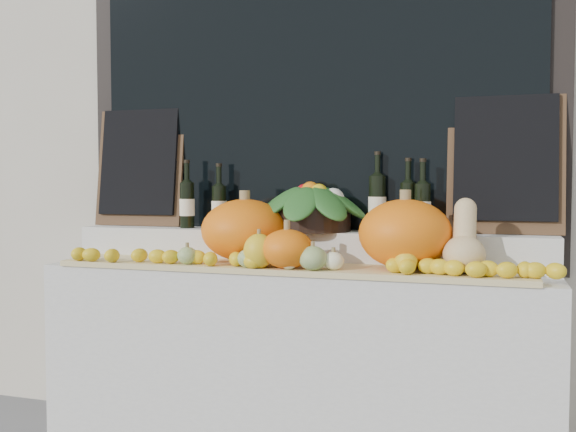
% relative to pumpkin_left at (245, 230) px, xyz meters
% --- Properties ---
extents(storefront_facade, '(7.00, 0.94, 4.50)m').
position_rel_pumpkin_left_xyz_m(storefront_facade, '(0.22, 0.75, 1.20)').
color(storefront_facade, beige).
rests_on(storefront_facade, ground).
extents(display_sill, '(2.30, 0.55, 0.88)m').
position_rel_pumpkin_left_xyz_m(display_sill, '(0.22, 0.03, -0.61)').
color(display_sill, silver).
rests_on(display_sill, ground).
extents(rear_tier, '(2.30, 0.25, 0.16)m').
position_rel_pumpkin_left_xyz_m(rear_tier, '(0.22, 0.18, -0.09)').
color(rear_tier, silver).
rests_on(rear_tier, display_sill).
extents(straw_bedding, '(2.10, 0.32, 0.02)m').
position_rel_pumpkin_left_xyz_m(straw_bedding, '(0.22, -0.10, -0.16)').
color(straw_bedding, tan).
rests_on(straw_bedding, display_sill).
extents(pumpkin_left, '(0.48, 0.48, 0.29)m').
position_rel_pumpkin_left_xyz_m(pumpkin_left, '(0.00, 0.00, 0.00)').
color(pumpkin_left, orange).
rests_on(pumpkin_left, straw_bedding).
extents(pumpkin_right, '(0.51, 0.51, 0.29)m').
position_rel_pumpkin_left_xyz_m(pumpkin_right, '(0.74, -0.04, 0.00)').
color(pumpkin_right, orange).
rests_on(pumpkin_right, straw_bedding).
extents(pumpkin_center, '(0.25, 0.25, 0.17)m').
position_rel_pumpkin_left_xyz_m(pumpkin_center, '(0.27, -0.19, -0.06)').
color(pumpkin_center, orange).
rests_on(pumpkin_center, straw_bedding).
extents(butternut_squash, '(0.17, 0.22, 0.30)m').
position_rel_pumpkin_left_xyz_m(butternut_squash, '(0.99, -0.10, -0.02)').
color(butternut_squash, '#D8B67F').
rests_on(butternut_squash, straw_bedding).
extents(decorative_gourds, '(1.06, 0.15, 0.17)m').
position_rel_pumpkin_left_xyz_m(decorative_gourds, '(0.27, -0.21, -0.09)').
color(decorative_gourds, '#366E21').
rests_on(decorative_gourds, straw_bedding).
extents(lemon_heap, '(2.20, 0.16, 0.06)m').
position_rel_pumpkin_left_xyz_m(lemon_heap, '(0.22, -0.21, -0.11)').
color(lemon_heap, yellow).
rests_on(lemon_heap, straw_bedding).
extents(produce_bowl, '(0.58, 0.58, 0.24)m').
position_rel_pumpkin_left_xyz_m(produce_bowl, '(0.27, 0.16, 0.11)').
color(produce_bowl, black).
rests_on(produce_bowl, rear_tier).
extents(wine_bottle_far_left, '(0.08, 0.08, 0.34)m').
position_rel_pumpkin_left_xyz_m(wine_bottle_far_left, '(-0.37, 0.15, 0.11)').
color(wine_bottle_far_left, black).
rests_on(wine_bottle_far_left, rear_tier).
extents(wine_bottle_near_left, '(0.08, 0.08, 0.32)m').
position_rel_pumpkin_left_xyz_m(wine_bottle_near_left, '(-0.21, 0.18, 0.10)').
color(wine_bottle_near_left, black).
rests_on(wine_bottle_near_left, rear_tier).
extents(wine_bottle_tall, '(0.08, 0.08, 0.37)m').
position_rel_pumpkin_left_xyz_m(wine_bottle_tall, '(0.58, 0.23, 0.13)').
color(wine_bottle_tall, black).
rests_on(wine_bottle_tall, rear_tier).
extents(wine_bottle_near_right, '(0.08, 0.08, 0.34)m').
position_rel_pumpkin_left_xyz_m(wine_bottle_near_right, '(0.72, 0.21, 0.11)').
color(wine_bottle_near_right, black).
rests_on(wine_bottle_near_right, rear_tier).
extents(wine_bottle_far_right, '(0.08, 0.08, 0.34)m').
position_rel_pumpkin_left_xyz_m(wine_bottle_far_right, '(0.79, 0.17, 0.11)').
color(wine_bottle_far_right, black).
rests_on(wine_bottle_far_right, rear_tier).
extents(chalkboard_left, '(0.50, 0.11, 0.62)m').
position_rel_pumpkin_left_xyz_m(chalkboard_left, '(-0.70, 0.24, 0.31)').
color(chalkboard_left, '#4C331E').
rests_on(chalkboard_left, rear_tier).
extents(chalkboard_right, '(0.50, 0.11, 0.62)m').
position_rel_pumpkin_left_xyz_m(chalkboard_right, '(1.14, 0.24, 0.31)').
color(chalkboard_right, '#4C331E').
rests_on(chalkboard_right, rear_tier).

